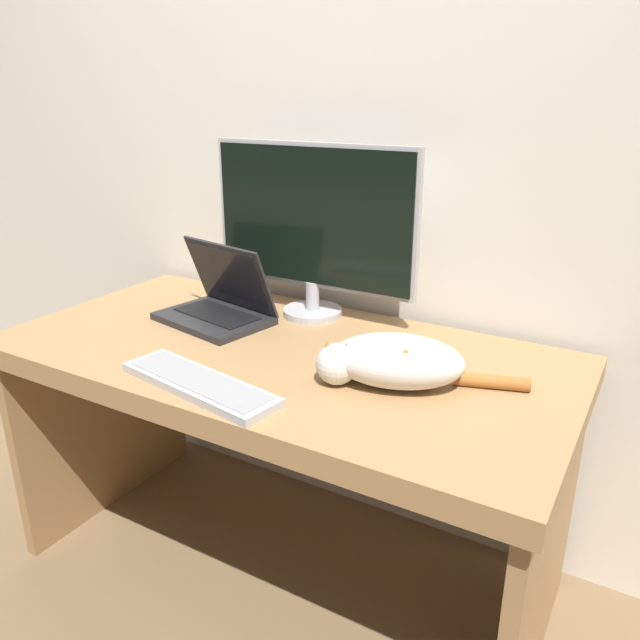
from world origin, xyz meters
name	(u,v)px	position (x,y,z in m)	size (l,w,h in m)	color
wall_back	(360,114)	(0.00, 0.82, 1.30)	(6.40, 0.06, 2.60)	silver
desk	(281,399)	(0.00, 0.38, 0.58)	(1.51, 0.76, 0.72)	#A37A4C
monitor	(313,226)	(-0.06, 0.65, 1.00)	(0.65, 0.18, 0.51)	#B2B2B7
laptop	(219,305)	(-0.28, 0.47, 0.77)	(0.36, 0.28, 0.23)	#232326
external_keyboard	(199,384)	(-0.03, 0.10, 0.73)	(0.44, 0.19, 0.02)	#BCBCC1
cat	(392,360)	(0.34, 0.33, 0.79)	(0.45, 0.26, 0.12)	silver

